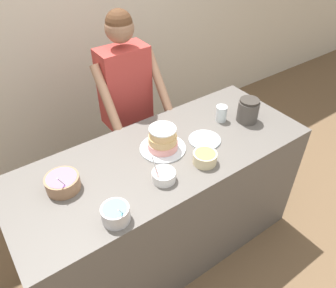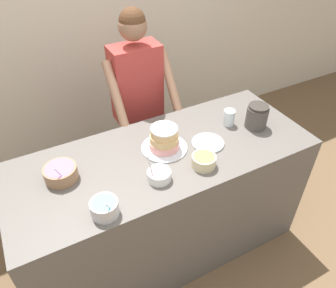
{
  "view_description": "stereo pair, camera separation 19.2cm",
  "coord_description": "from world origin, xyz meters",
  "px_view_note": "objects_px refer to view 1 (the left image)",
  "views": [
    {
      "loc": [
        -0.86,
        -0.88,
        2.23
      ],
      "look_at": [
        0.01,
        0.34,
        1.03
      ],
      "focal_mm": 35.0,
      "sensor_mm": 36.0,
      "label": 1
    },
    {
      "loc": [
        -0.69,
        -0.98,
        2.23
      ],
      "look_at": [
        0.01,
        0.34,
        1.03
      ],
      "focal_mm": 35.0,
      "sensor_mm": 36.0,
      "label": 2
    }
  ],
  "objects_px": {
    "frosting_bowl_yellow": "(205,157)",
    "drinking_glass": "(221,113)",
    "frosting_bowl_pink": "(164,176)",
    "frosting_bowl_blue": "(116,213)",
    "frosting_bowl_purple": "(63,182)",
    "stoneware_jar": "(248,110)",
    "cake": "(163,140)",
    "ceramic_plate": "(205,140)",
    "person_baker": "(126,97)"
  },
  "relations": [
    {
      "from": "cake",
      "to": "drinking_glass",
      "type": "distance_m",
      "value": 0.51
    },
    {
      "from": "ceramic_plate",
      "to": "stoneware_jar",
      "type": "bearing_deg",
      "value": 1.17
    },
    {
      "from": "frosting_bowl_purple",
      "to": "frosting_bowl_blue",
      "type": "bearing_deg",
      "value": -69.66
    },
    {
      "from": "cake",
      "to": "frosting_bowl_blue",
      "type": "distance_m",
      "value": 0.59
    },
    {
      "from": "frosting_bowl_yellow",
      "to": "drinking_glass",
      "type": "relative_size",
      "value": 1.29
    },
    {
      "from": "frosting_bowl_purple",
      "to": "frosting_bowl_blue",
      "type": "xyz_separation_m",
      "value": [
        0.13,
        -0.35,
        0.0
      ]
    },
    {
      "from": "person_baker",
      "to": "cake",
      "type": "relative_size",
      "value": 5.62
    },
    {
      "from": "frosting_bowl_pink",
      "to": "frosting_bowl_blue",
      "type": "bearing_deg",
      "value": -165.45
    },
    {
      "from": "frosting_bowl_purple",
      "to": "drinking_glass",
      "type": "relative_size",
      "value": 1.68
    },
    {
      "from": "cake",
      "to": "frosting_bowl_purple",
      "type": "bearing_deg",
      "value": 176.83
    },
    {
      "from": "drinking_glass",
      "to": "ceramic_plate",
      "type": "bearing_deg",
      "value": -154.81
    },
    {
      "from": "frosting_bowl_blue",
      "to": "ceramic_plate",
      "type": "xyz_separation_m",
      "value": [
        0.76,
        0.23,
        -0.04
      ]
    },
    {
      "from": "frosting_bowl_blue",
      "to": "ceramic_plate",
      "type": "relative_size",
      "value": 0.69
    },
    {
      "from": "person_baker",
      "to": "stoneware_jar",
      "type": "height_order",
      "value": "person_baker"
    },
    {
      "from": "drinking_glass",
      "to": "frosting_bowl_blue",
      "type": "bearing_deg",
      "value": -161.16
    },
    {
      "from": "person_baker",
      "to": "frosting_bowl_pink",
      "type": "bearing_deg",
      "value": -106.07
    },
    {
      "from": "frosting_bowl_purple",
      "to": "frosting_bowl_blue",
      "type": "distance_m",
      "value": 0.38
    },
    {
      "from": "frosting_bowl_purple",
      "to": "drinking_glass",
      "type": "distance_m",
      "value": 1.13
    },
    {
      "from": "drinking_glass",
      "to": "stoneware_jar",
      "type": "bearing_deg",
      "value": -35.61
    },
    {
      "from": "frosting_bowl_pink",
      "to": "ceramic_plate",
      "type": "bearing_deg",
      "value": 18.51
    },
    {
      "from": "frosting_bowl_purple",
      "to": "frosting_bowl_yellow",
      "type": "xyz_separation_m",
      "value": [
        0.76,
        -0.28,
        -0.0
      ]
    },
    {
      "from": "frosting_bowl_yellow",
      "to": "ceramic_plate",
      "type": "xyz_separation_m",
      "value": [
        0.14,
        0.16,
        -0.03
      ]
    },
    {
      "from": "frosting_bowl_yellow",
      "to": "drinking_glass",
      "type": "bearing_deg",
      "value": 35.87
    },
    {
      "from": "frosting_bowl_yellow",
      "to": "cake",
      "type": "bearing_deg",
      "value": 117.59
    },
    {
      "from": "frosting_bowl_blue",
      "to": "frosting_bowl_yellow",
      "type": "xyz_separation_m",
      "value": [
        0.63,
        0.07,
        -0.01
      ]
    },
    {
      "from": "frosting_bowl_blue",
      "to": "stoneware_jar",
      "type": "height_order",
      "value": "stoneware_jar"
    },
    {
      "from": "cake",
      "to": "frosting_bowl_yellow",
      "type": "distance_m",
      "value": 0.28
    },
    {
      "from": "person_baker",
      "to": "ceramic_plate",
      "type": "bearing_deg",
      "value": -75.87
    },
    {
      "from": "ceramic_plate",
      "to": "cake",
      "type": "bearing_deg",
      "value": 161.74
    },
    {
      "from": "person_baker",
      "to": "frosting_bowl_purple",
      "type": "distance_m",
      "value": 0.92
    },
    {
      "from": "person_baker",
      "to": "frosting_bowl_blue",
      "type": "relative_size",
      "value": 11.44
    },
    {
      "from": "cake",
      "to": "frosting_bowl_blue",
      "type": "bearing_deg",
      "value": -147.46
    },
    {
      "from": "frosting_bowl_purple",
      "to": "stoneware_jar",
      "type": "relative_size",
      "value": 1.12
    },
    {
      "from": "cake",
      "to": "ceramic_plate",
      "type": "relative_size",
      "value": 1.4
    },
    {
      "from": "frosting_bowl_pink",
      "to": "cake",
      "type": "bearing_deg",
      "value": 56.55
    },
    {
      "from": "drinking_glass",
      "to": "stoneware_jar",
      "type": "distance_m",
      "value": 0.18
    },
    {
      "from": "frosting_bowl_yellow",
      "to": "stoneware_jar",
      "type": "height_order",
      "value": "stoneware_jar"
    },
    {
      "from": "frosting_bowl_blue",
      "to": "stoneware_jar",
      "type": "bearing_deg",
      "value": 11.65
    },
    {
      "from": "cake",
      "to": "drinking_glass",
      "type": "height_order",
      "value": "cake"
    },
    {
      "from": "stoneware_jar",
      "to": "cake",
      "type": "bearing_deg",
      "value": 173.03
    },
    {
      "from": "cake",
      "to": "person_baker",
      "type": "bearing_deg",
      "value": 81.52
    },
    {
      "from": "frosting_bowl_pink",
      "to": "stoneware_jar",
      "type": "height_order",
      "value": "frosting_bowl_pink"
    },
    {
      "from": "person_baker",
      "to": "drinking_glass",
      "type": "distance_m",
      "value": 0.72
    },
    {
      "from": "cake",
      "to": "drinking_glass",
      "type": "bearing_deg",
      "value": 2.86
    },
    {
      "from": "person_baker",
      "to": "frosting_bowl_blue",
      "type": "bearing_deg",
      "value": -122.41
    },
    {
      "from": "person_baker",
      "to": "ceramic_plate",
      "type": "relative_size",
      "value": 7.86
    },
    {
      "from": "person_baker",
      "to": "stoneware_jar",
      "type": "xyz_separation_m",
      "value": [
        0.56,
        -0.69,
        0.03
      ]
    },
    {
      "from": "drinking_glass",
      "to": "stoneware_jar",
      "type": "xyz_separation_m",
      "value": [
        0.15,
        -0.11,
        0.03
      ]
    },
    {
      "from": "cake",
      "to": "stoneware_jar",
      "type": "height_order",
      "value": "stoneware_jar"
    },
    {
      "from": "frosting_bowl_purple",
      "to": "frosting_bowl_pink",
      "type": "xyz_separation_m",
      "value": [
        0.48,
        -0.26,
        -0.01
      ]
    }
  ]
}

